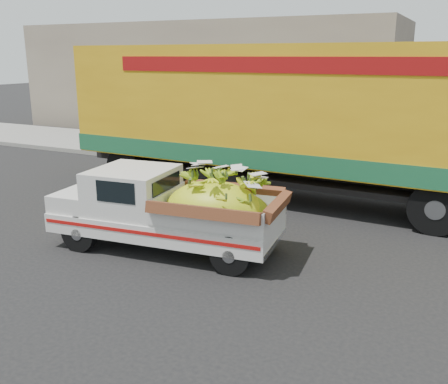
% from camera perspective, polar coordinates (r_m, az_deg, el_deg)
% --- Properties ---
extents(ground, '(100.00, 100.00, 0.00)m').
position_cam_1_polar(ground, '(9.37, 0.74, -6.90)').
color(ground, black).
rests_on(ground, ground).
extents(curb, '(60.00, 0.25, 0.15)m').
position_cam_1_polar(curb, '(15.06, 11.20, 1.72)').
color(curb, gray).
rests_on(curb, ground).
extents(sidewalk, '(60.00, 4.00, 0.14)m').
position_cam_1_polar(sidewalk, '(17.05, 13.08, 3.18)').
color(sidewalk, gray).
rests_on(sidewalk, ground).
extents(building_left, '(18.00, 6.00, 5.00)m').
position_cam_1_polar(building_left, '(25.10, -1.66, 12.95)').
color(building_left, gray).
rests_on(building_left, ground).
extents(pickup_truck, '(4.41, 1.99, 1.50)m').
position_cam_1_polar(pickup_truck, '(9.21, -4.91, -2.04)').
color(pickup_truck, black).
rests_on(pickup_truck, ground).
extents(semi_trailer, '(12.03, 2.98, 3.80)m').
position_cam_1_polar(semi_trailer, '(12.41, 8.12, 8.60)').
color(semi_trailer, black).
rests_on(semi_trailer, ground).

